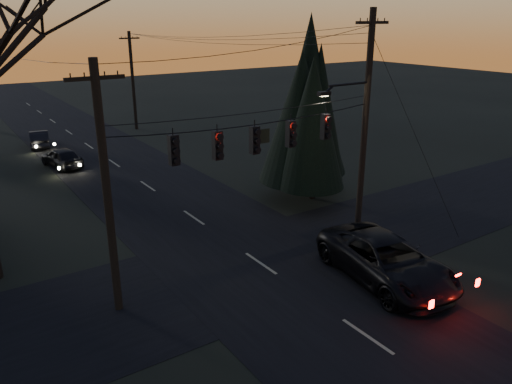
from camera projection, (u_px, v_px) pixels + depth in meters
main_road at (161, 196)px, 28.38m from camera, size 8.00×120.00×0.02m
cross_road at (261, 264)px, 20.55m from camera, size 60.00×7.00×0.02m
utility_pole_right at (357, 233)px, 23.45m from camera, size 5.00×0.30×10.00m
utility_pole_left at (119, 309)px, 17.39m from camera, size 1.80×0.30×8.50m
utility_pole_far_r at (137, 129)px, 45.37m from camera, size 1.80×0.30×8.50m
span_signal_assembly at (256, 138)px, 18.67m from camera, size 11.50×0.44×1.50m
evergreen_right at (315, 111)px, 26.40m from camera, size 4.43×4.43×8.67m
suv_near at (386, 260)px, 18.99m from camera, size 3.68×6.47×1.70m
sedan_oncoming_a at (62, 158)px, 33.55m from camera, size 2.23×4.17×1.35m
sedan_oncoming_b at (40, 139)px, 38.94m from camera, size 2.02×4.02×1.27m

